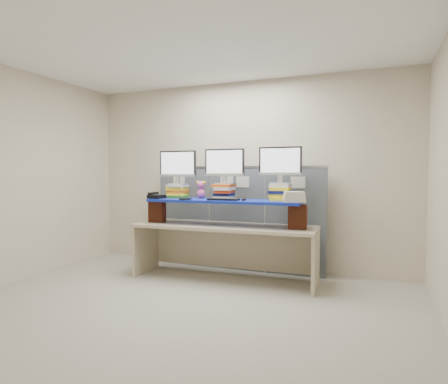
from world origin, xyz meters
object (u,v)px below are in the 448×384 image
at_px(monitor_center, 225,164).
at_px(desk_phone, 156,196).
at_px(monitor_left, 178,165).
at_px(keyboard, 223,199).
at_px(desk, 224,236).
at_px(blue_board, 224,201).
at_px(monitor_right, 280,163).

height_order(monitor_center, desk_phone, monitor_center).
xyz_separation_m(monitor_left, keyboard, (0.78, -0.21, -0.44)).
height_order(desk, keyboard, keyboard).
distance_m(blue_board, monitor_center, 0.50).
xyz_separation_m(desk, keyboard, (0.04, -0.12, 0.50)).
height_order(desk, monitor_right, monitor_right).
distance_m(desk, blue_board, 0.47).
relative_size(blue_board, monitor_right, 3.72).
height_order(monitor_center, keyboard, monitor_center).
bearing_deg(blue_board, desk, 177.36).
height_order(desk, monitor_center, monitor_center).
bearing_deg(desk_phone, monitor_center, 25.47).
distance_m(monitor_center, keyboard, 0.52).
height_order(monitor_center, monitor_right, monitor_right).
xyz_separation_m(desk, desk_phone, (-0.95, -0.16, 0.52)).
bearing_deg(blue_board, desk_phone, -172.96).
bearing_deg(monitor_center, monitor_right, -0.00).
relative_size(blue_board, desk_phone, 9.19).
bearing_deg(keyboard, monitor_left, 162.60).
xyz_separation_m(keyboard, desk_phone, (-0.98, -0.04, 0.02)).
bearing_deg(monitor_right, desk, -170.69).
relative_size(blue_board, monitor_left, 3.72).
xyz_separation_m(blue_board, monitor_left, (-0.74, 0.08, 0.48)).
height_order(desk, desk_phone, desk_phone).
relative_size(monitor_right, desk_phone, 2.47).
distance_m(monitor_center, monitor_right, 0.76).
xyz_separation_m(desk, monitor_left, (-0.74, 0.08, 0.95)).
bearing_deg(blue_board, monitor_left, 170.83).
distance_m(blue_board, desk_phone, 0.96).
relative_size(monitor_left, monitor_center, 1.00).
distance_m(desk, keyboard, 0.52).
xyz_separation_m(monitor_right, desk_phone, (-1.66, -0.31, -0.45)).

